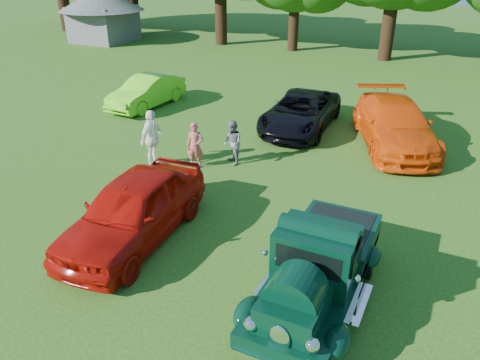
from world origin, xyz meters
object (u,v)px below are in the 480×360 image
at_px(back_car_lime, 147,92).
at_px(spectator_white, 152,139).
at_px(hero_pickup, 318,268).
at_px(back_car_orange, 395,124).
at_px(back_car_black, 301,112).
at_px(spectator_pink, 195,146).
at_px(red_convertible, 134,209).
at_px(spectator_grey, 232,143).
at_px(gazebo, 102,9).

bearing_deg(back_car_lime, spectator_white, -49.25).
height_order(hero_pickup, back_car_orange, hero_pickup).
height_order(back_car_black, spectator_pink, spectator_pink).
distance_m(back_car_orange, spectator_white, 8.73).
distance_m(hero_pickup, spectator_white, 8.03).
bearing_deg(red_convertible, back_car_black, 79.40).
relative_size(red_convertible, back_car_lime, 1.15).
relative_size(red_convertible, spectator_pink, 3.13).
height_order(hero_pickup, red_convertible, hero_pickup).
bearing_deg(spectator_white, spectator_grey, -63.32).
relative_size(hero_pickup, spectator_pink, 2.99).
distance_m(spectator_grey, gazebo, 25.38).
bearing_deg(back_car_black, back_car_orange, -6.59).
distance_m(red_convertible, gazebo, 28.79).
bearing_deg(back_car_lime, back_car_orange, 3.34).
distance_m(hero_pickup, back_car_black, 10.30).
height_order(red_convertible, back_car_orange, red_convertible).
bearing_deg(back_car_lime, spectator_pink, -38.34).
relative_size(back_car_lime, gazebo, 0.66).
xyz_separation_m(spectator_grey, spectator_white, (-2.32, -1.28, 0.21)).
distance_m(red_convertible, back_car_orange, 10.31).
bearing_deg(gazebo, spectator_pink, -42.99).
height_order(back_car_orange, spectator_pink, back_car_orange).
distance_m(back_car_black, spectator_grey, 4.39).
distance_m(back_car_black, spectator_white, 6.44).
bearing_deg(spectator_pink, back_car_orange, 22.69).
relative_size(red_convertible, back_car_black, 0.95).
bearing_deg(spectator_white, back_car_orange, -54.27).
xyz_separation_m(hero_pickup, gazebo, (-23.96, 21.66, 1.62)).
bearing_deg(red_convertible, spectator_pink, 96.59).
height_order(back_car_lime, spectator_grey, spectator_grey).
relative_size(hero_pickup, back_car_orange, 0.82).
relative_size(red_convertible, gazebo, 0.76).
distance_m(back_car_lime, spectator_pink, 7.24).
distance_m(spectator_pink, gazebo, 25.15).
bearing_deg(gazebo, back_car_orange, -27.16).
xyz_separation_m(red_convertible, spectator_white, (-2.15, 3.80, 0.14)).
relative_size(back_car_black, spectator_white, 2.64).
bearing_deg(back_car_orange, gazebo, 129.85).
relative_size(back_car_lime, back_car_black, 0.82).
relative_size(back_car_black, back_car_orange, 0.90).
relative_size(back_car_orange, spectator_pink, 3.66).
xyz_separation_m(back_car_lime, spectator_white, (4.10, -5.30, 0.28)).
height_order(back_car_black, spectator_white, spectator_white).
distance_m(red_convertible, spectator_white, 4.37).
distance_m(spectator_pink, spectator_white, 1.44).
bearing_deg(back_car_black, hero_pickup, -72.06).
bearing_deg(gazebo, back_car_black, -30.77).
height_order(hero_pickup, back_car_black, hero_pickup).
xyz_separation_m(red_convertible, gazebo, (-19.17, 21.42, 1.58)).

